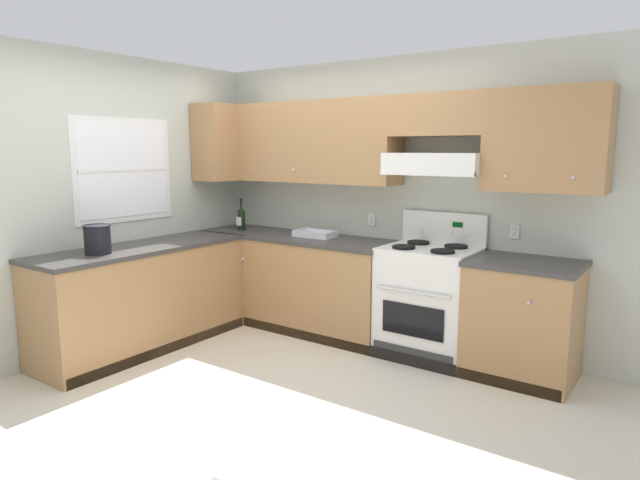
# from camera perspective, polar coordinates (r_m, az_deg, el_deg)

# --- Properties ---
(ground_plane) EXTENTS (7.04, 7.04, 0.00)m
(ground_plane) POSITION_cam_1_polar(r_m,az_deg,el_deg) (4.37, -7.23, -14.08)
(ground_plane) COLOR beige
(wall_back) EXTENTS (4.68, 0.57, 2.55)m
(wall_back) POSITION_cam_1_polar(r_m,az_deg,el_deg) (5.05, 7.71, 6.37)
(wall_back) COLOR beige
(wall_back) RESTS_ON ground_plane
(wall_left) EXTENTS (0.47, 4.00, 2.55)m
(wall_left) POSITION_cam_1_polar(r_m,az_deg,el_deg) (5.38, -18.53, 4.69)
(wall_left) COLOR beige
(wall_left) RESTS_ON ground_plane
(counter_back_run) EXTENTS (3.60, 0.65, 0.91)m
(counter_back_run) POSITION_cam_1_polar(r_m,az_deg,el_deg) (5.11, 2.88, -5.20)
(counter_back_run) COLOR #A87A4C
(counter_back_run) RESTS_ON ground_plane
(counter_left_run) EXTENTS (0.63, 1.91, 0.91)m
(counter_left_run) POSITION_cam_1_polar(r_m,az_deg,el_deg) (5.11, -17.79, -5.65)
(counter_left_run) COLOR #A87A4C
(counter_left_run) RESTS_ON ground_plane
(stove) EXTENTS (0.76, 0.62, 1.20)m
(stove) POSITION_cam_1_polar(r_m,az_deg,el_deg) (4.76, 11.11, -6.15)
(stove) COLOR white
(stove) RESTS_ON ground_plane
(wine_bottle) EXTENTS (0.08, 0.08, 0.33)m
(wine_bottle) POSITION_cam_1_polar(r_m,az_deg,el_deg) (5.75, -8.11, 2.27)
(wine_bottle) COLOR black
(wine_bottle) RESTS_ON counter_back_run
(bowl) EXTENTS (0.40, 0.21, 0.06)m
(bowl) POSITION_cam_1_polar(r_m,az_deg,el_deg) (5.26, -0.51, 0.55)
(bowl) COLOR silver
(bowl) RESTS_ON counter_back_run
(bucket) EXTENTS (0.22, 0.22, 0.23)m
(bucket) POSITION_cam_1_polar(r_m,az_deg,el_deg) (4.73, -21.98, 0.13)
(bucket) COLOR black
(bucket) RESTS_ON counter_left_run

